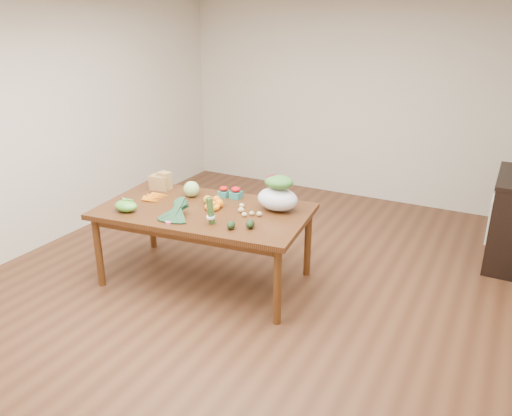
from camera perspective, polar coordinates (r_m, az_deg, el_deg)
The scene contains 24 objects.
floor at distance 4.92m, azimuth -0.72°, elevation -8.64°, with size 6.00×6.00×0.00m, color brown.
room_walls at distance 4.41m, azimuth -0.80°, elevation 6.78°, with size 5.02×6.02×2.70m.
dining_table at distance 4.85m, azimuth -5.82°, elevation -4.22°, with size 1.95×1.08×0.75m, color #4D2A12.
dish_towel at distance 5.48m, azimuth 25.12°, elevation -1.17°, with size 0.02×0.28×0.45m, color white.
paper_bag at distance 5.28m, azimuth -10.91°, elevation 3.08°, with size 0.26×0.21×0.18m, color #A37849, non-canonical shape.
cabbage at distance 5.01m, azimuth -7.39°, elevation 2.16°, with size 0.16×0.16×0.16m, color #B3D57B.
strawberry_basket_a at distance 4.99m, azimuth -3.70°, elevation 1.77°, with size 0.10×0.10×0.09m, color #B8180C, non-canonical shape.
strawberry_basket_b at distance 4.94m, azimuth -2.32°, elevation 1.66°, with size 0.10×0.10×0.09m, color red, non-canonical shape.
orange_a at distance 4.82m, azimuth -5.58°, elevation 0.96°, with size 0.08×0.08×0.08m, color orange.
orange_b at distance 4.81m, azimuth -4.53°, elevation 0.96°, with size 0.08×0.08×0.08m, color #FF5D0F.
orange_c at distance 4.70m, azimuth -4.24°, elevation 0.53°, with size 0.08×0.08×0.08m, color orange.
mandarin_cluster at distance 4.66m, azimuth -4.88°, elevation 0.32°, with size 0.18×0.18×0.09m, color orange, non-canonical shape.
carrots at distance 5.03m, azimuth -11.46°, elevation 1.21°, with size 0.22×0.24×0.03m, color #E35D13, non-canonical shape.
snap_pea_bag at distance 4.76m, azimuth -14.65°, elevation 0.24°, with size 0.23×0.17×0.10m, color #5DA337.
kale_bunch at distance 4.46m, azimuth -9.40°, elevation -0.36°, with size 0.32×0.40×0.16m, color black, non-canonical shape.
asparagus_bundle at distance 4.31m, azimuth -5.22°, elevation -0.29°, with size 0.08×0.08×0.25m, color #4B7B38, non-canonical shape.
potato_a at distance 4.58m, azimuth -1.71°, elevation -0.22°, with size 0.06×0.05×0.05m, color tan.
potato_b at distance 4.49m, azimuth -1.35°, elevation -0.74°, with size 0.05×0.04×0.04m, color #D4BE7A.
potato_c at distance 4.51m, azimuth -0.48°, elevation -0.61°, with size 0.05×0.04×0.04m, color tan.
potato_d at distance 4.70m, azimuth -1.63°, elevation 0.28°, with size 0.05×0.05×0.04m, color tan.
potato_e at distance 4.50m, azimuth 0.38°, elevation -0.68°, with size 0.05×0.05×0.04m, color #C7BC73.
avocado_a at distance 4.23m, azimuth -2.88°, elevation -1.96°, with size 0.07×0.10×0.07m, color black.
avocado_b at distance 4.24m, azimuth -0.67°, elevation -1.83°, with size 0.07×0.11×0.07m, color black.
salad_bag at distance 4.60m, azimuth 2.49°, elevation 1.53°, with size 0.39×0.29×0.30m, color white, non-canonical shape.
Camera 1 is at (2.06, -3.75, 2.44)m, focal length 35.00 mm.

